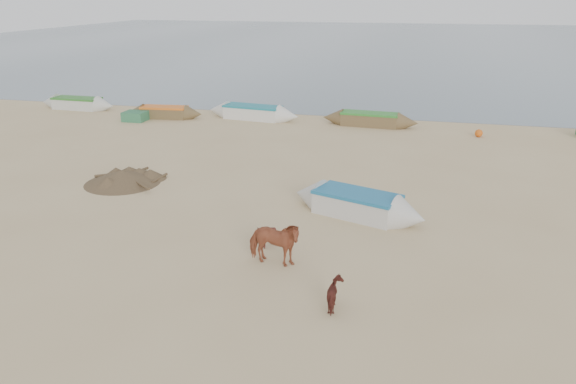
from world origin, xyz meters
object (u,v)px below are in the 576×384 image
object	(u,v)px
cow_adult	(274,243)
near_canoe	(357,204)
calf_right	(337,295)
calf_front	(266,236)

from	to	relation	value
cow_adult	near_canoe	xyz separation A→B (m)	(1.93, 4.61, -0.29)
cow_adult	calf_right	world-z (taller)	cow_adult
cow_adult	calf_front	size ratio (longest dim) A/B	2.17
cow_adult	calf_front	xyz separation A→B (m)	(-0.57, 1.16, -0.33)
cow_adult	near_canoe	distance (m)	5.00
calf_right	cow_adult	bearing A→B (deg)	16.24
calf_right	near_canoe	bearing A→B (deg)	-28.77
calf_right	calf_front	bearing A→B (deg)	9.80
calf_front	near_canoe	distance (m)	4.26
calf_front	calf_right	xyz separation A→B (m)	(2.81, -3.20, 0.01)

